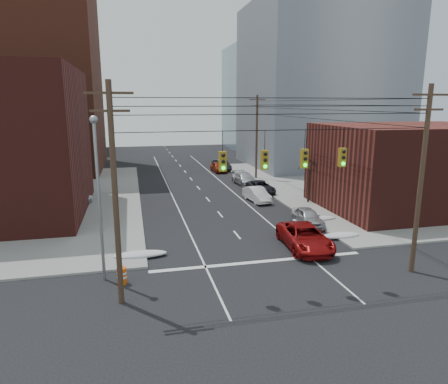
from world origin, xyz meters
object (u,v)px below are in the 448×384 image
parked_car_c (261,187)px  lot_car_b (67,197)px  parked_car_f (221,165)px  lot_car_d (30,188)px  parked_car_d (245,179)px  red_pickup (305,237)px  parked_car_b (257,194)px  parked_car_a (308,217)px  construction_barrel (122,276)px  parked_car_e (218,167)px  lot_car_a (42,212)px  lot_car_c (37,196)px

parked_car_c → lot_car_b: size_ratio=1.04×
parked_car_f → lot_car_d: size_ratio=1.14×
parked_car_d → lot_car_b: 20.91m
red_pickup → parked_car_f: (1.73, 34.00, -0.04)m
red_pickup → parked_car_b: (0.94, 13.84, -0.09)m
parked_car_a → construction_barrel: (-14.90, -7.92, -0.22)m
parked_car_f → parked_car_e: bearing=-125.3°
lot_car_a → lot_car_c: lot_car_a is taller
lot_car_c → lot_car_d: bearing=22.7°
parked_car_f → lot_car_d: 27.14m
parked_car_d → lot_car_d: size_ratio=1.23×
red_pickup → parked_car_d: (2.11, 22.55, -0.08)m
parked_car_b → lot_car_a: 20.35m
lot_car_b → parked_car_d: bearing=-78.9°
lot_car_a → lot_car_b: bearing=10.0°
parked_car_c → parked_car_f: parked_car_f is taller
parked_car_c → lot_car_b: bearing=-178.7°
parked_car_e → parked_car_f: bearing=58.7°
parked_car_c → lot_car_c: (-23.52, 0.24, 0.13)m
lot_car_d → lot_car_c: bearing=-160.6°
red_pickup → construction_barrel: 12.71m
parked_car_d → lot_car_b: (-20.03, -6.00, 0.06)m
parked_car_a → parked_car_e: bearing=95.4°
parked_car_e → lot_car_b: (-18.86, -15.95, 0.08)m
parked_car_d → lot_car_c: parked_car_d is taller
parked_car_e → construction_barrel: 37.85m
lot_car_b → parked_car_f: bearing=-54.0°
red_pickup → parked_car_b: red_pickup is taller
parked_car_a → parked_car_f: (-0.81, 29.01, 0.07)m
parked_car_c → parked_car_f: size_ratio=1.04×
parked_car_e → parked_car_f: (0.79, 1.50, 0.05)m
lot_car_c → lot_car_d: 4.44m
parked_car_f → red_pickup: bearing=-100.4°
red_pickup → lot_car_c: red_pickup is taller
lot_car_a → lot_car_b: 5.84m
parked_car_a → lot_car_c: bearing=153.7°
lot_car_b → lot_car_c: bearing=63.7°
parked_car_c → parked_car_d: (-0.43, 5.08, 0.06)m
red_pickup → parked_car_e: bearing=92.5°
lot_car_d → construction_barrel: (10.19, -24.80, -0.37)m
lot_car_b → lot_car_d: size_ratio=1.14×
parked_car_d → lot_car_a: size_ratio=1.14×
parked_car_a → parked_car_e: size_ratio=0.98×
lot_car_a → parked_car_b: bearing=-59.0°
red_pickup → parked_car_f: size_ratio=1.25×
parked_car_d → lot_car_c: 23.59m
red_pickup → parked_car_c: bearing=85.8°
parked_car_e → lot_car_b: size_ratio=0.90×
red_pickup → lot_car_c: size_ratio=1.28×
lot_car_a → construction_barrel: 15.39m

